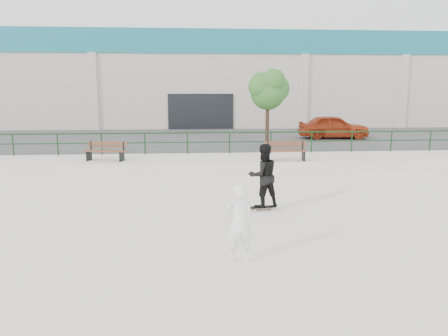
{
  "coord_description": "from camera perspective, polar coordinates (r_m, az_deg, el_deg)",
  "views": [
    {
      "loc": [
        -0.92,
        -9.82,
        3.52
      ],
      "look_at": [
        0.03,
        2.0,
        1.38
      ],
      "focal_mm": 35.0,
      "sensor_mm": 36.0,
      "label": 1
    }
  ],
  "objects": [
    {
      "name": "parking_strip",
      "position": [
        28.02,
        -2.68,
        3.51
      ],
      "size": [
        60.0,
        14.0,
        0.5
      ],
      "primitive_type": "cube",
      "color": "#3E3E3E",
      "rests_on": "ground"
    },
    {
      "name": "bench_left",
      "position": [
        19.43,
        -15.19,
        2.13
      ],
      "size": [
        1.84,
        0.86,
        0.82
      ],
      "rotation": [
        0.0,
        0.0,
        -0.21
      ],
      "color": "brown",
      "rests_on": "ledge"
    },
    {
      "name": "tree",
      "position": [
        23.55,
        5.82,
        10.29
      ],
      "size": [
        2.3,
        2.05,
        4.09
      ],
      "color": "#493324",
      "rests_on": "parking_strip"
    },
    {
      "name": "railing",
      "position": [
        20.76,
        -2.03,
        3.93
      ],
      "size": [
        28.0,
        0.06,
        1.03
      ],
      "color": "#153B1A",
      "rests_on": "ledge"
    },
    {
      "name": "ground",
      "position": [
        10.47,
        0.74,
        -9.4
      ],
      "size": [
        120.0,
        120.0,
        0.0
      ],
      "primitive_type": "plane",
      "color": "white",
      "rests_on": "ground"
    },
    {
      "name": "red_car",
      "position": [
        28.16,
        14.1,
        5.26
      ],
      "size": [
        4.41,
        2.03,
        1.47
      ],
      "primitive_type": "imported",
      "rotation": [
        0.0,
        0.0,
        1.5
      ],
      "color": "#AA3514",
      "rests_on": "parking_strip"
    },
    {
      "name": "ledge",
      "position": [
        19.61,
        -1.84,
        0.63
      ],
      "size": [
        30.0,
        3.0,
        0.5
      ],
      "primitive_type": "cube",
      "color": "beige",
      "rests_on": "ground"
    },
    {
      "name": "standing_skater",
      "position": [
        12.82,
        5.14,
        -1.0
      ],
      "size": [
        1.06,
        0.92,
        1.87
      ],
      "primitive_type": "imported",
      "rotation": [
        0.0,
        0.0,
        3.4
      ],
      "color": "black",
      "rests_on": "skateboard"
    },
    {
      "name": "commercial_building",
      "position": [
        41.83,
        -3.4,
        11.65
      ],
      "size": [
        44.2,
        16.33,
        8.0
      ],
      "color": "beige",
      "rests_on": "ground"
    },
    {
      "name": "skateboard",
      "position": [
        13.04,
        5.07,
        -5.13
      ],
      "size": [
        0.8,
        0.33,
        0.09
      ],
      "rotation": [
        0.0,
        0.0,
        0.17
      ],
      "color": "black",
      "rests_on": "ground"
    },
    {
      "name": "bench_right",
      "position": [
        18.93,
        8.08,
        2.21
      ],
      "size": [
        1.83,
        0.63,
        0.83
      ],
      "rotation": [
        0.0,
        0.0,
        -0.06
      ],
      "color": "brown",
      "rests_on": "ledge"
    },
    {
      "name": "seated_skater",
      "position": [
        9.01,
        2.01,
        -7.19
      ],
      "size": [
        0.61,
        0.41,
        1.64
      ],
      "primitive_type": "imported",
      "rotation": [
        0.0,
        0.0,
        3.11
      ],
      "color": "white",
      "rests_on": "ground"
    }
  ]
}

